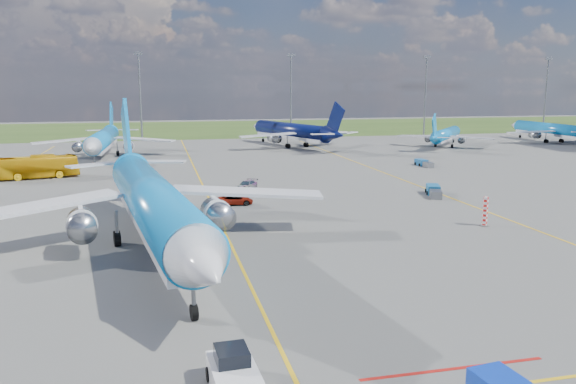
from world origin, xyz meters
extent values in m
plane|color=#52524F|center=(0.00, 0.00, 0.00)|extent=(400.00, 400.00, 0.00)
cube|color=#2D4719|center=(0.00, 150.00, 0.00)|extent=(400.00, 80.00, 0.01)
cube|color=gold|center=(0.00, 30.00, 0.01)|extent=(0.25, 160.00, 0.02)
cube|color=gold|center=(30.00, 40.00, 0.01)|extent=(0.25, 120.00, 0.02)
cube|color=#A5140F|center=(8.00, -18.00, 0.01)|extent=(10.00, 0.25, 0.02)
cylinder|color=slate|center=(-10.00, 110.00, 11.00)|extent=(0.50, 0.50, 22.00)
cube|color=slate|center=(-10.00, 110.00, 22.30)|extent=(2.20, 0.50, 0.80)
cylinder|color=slate|center=(30.00, 110.00, 11.00)|extent=(0.50, 0.50, 22.00)
cube|color=slate|center=(30.00, 110.00, 22.30)|extent=(2.20, 0.50, 0.80)
cylinder|color=slate|center=(70.00, 110.00, 11.00)|extent=(0.50, 0.50, 22.00)
cube|color=slate|center=(70.00, 110.00, 22.30)|extent=(2.20, 0.50, 0.80)
cylinder|color=slate|center=(110.00, 110.00, 11.00)|extent=(0.50, 0.50, 22.00)
cube|color=slate|center=(110.00, 110.00, 22.30)|extent=(2.20, 0.50, 0.80)
cylinder|color=red|center=(26.00, 8.00, 1.50)|extent=(0.50, 0.50, 3.00)
cube|color=silver|center=(-2.99, -17.64, 0.61)|extent=(2.28, 4.07, 1.23)
cube|color=black|center=(-3.02, -17.08, 1.47)|extent=(1.60, 1.78, 0.85)
cube|color=slate|center=(-3.12, -15.19, 0.52)|extent=(0.35, 2.28, 0.19)
imported|color=gold|center=(-24.63, 50.44, 1.78)|extent=(13.16, 5.87, 3.57)
imported|color=#999999|center=(2.71, 23.96, 0.60)|extent=(4.33, 2.02, 1.20)
imported|color=#999999|center=(5.60, 33.51, 0.63)|extent=(3.89, 4.63, 1.27)
cube|color=#17598C|center=(29.04, 24.93, 0.61)|extent=(2.46, 3.25, 1.22)
cube|color=slate|center=(28.03, 22.23, 0.50)|extent=(2.02, 2.54, 1.00)
cube|color=#195199|center=(-9.62, 51.59, 0.52)|extent=(1.83, 2.71, 1.05)
cube|color=slate|center=(-9.09, 49.16, 0.43)|extent=(1.52, 2.11, 0.86)
cube|color=#17548D|center=(39.88, 50.36, 0.56)|extent=(1.48, 2.67, 1.11)
cube|color=slate|center=(39.94, 47.73, 0.46)|extent=(1.26, 2.05, 0.91)
camera|label=1|loc=(-5.96, -41.43, 13.92)|focal=35.00mm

